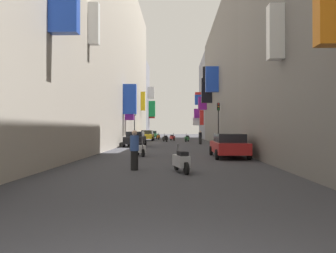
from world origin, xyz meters
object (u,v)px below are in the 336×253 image
(scooter_silver, at_px, (181,161))
(traffic_light_far_corner, at_px, (218,117))
(parked_car_yellow, at_px, (147,135))
(scooter_green, at_px, (187,138))
(scooter_orange, at_px, (158,137))
(scooter_black, at_px, (165,138))
(scooter_white, at_px, (140,149))
(parked_car_black, at_px, (135,139))
(pedestrian_crossing, at_px, (200,137))
(pedestrian_near_left, at_px, (134,150))
(scooter_red, at_px, (172,137))
(traffic_light_near_corner, at_px, (134,120))
(parked_car_green, at_px, (152,134))
(parked_car_red, at_px, (229,145))

(scooter_silver, distance_m, traffic_light_far_corner, 18.73)
(parked_car_yellow, relative_size, scooter_green, 2.47)
(parked_car_yellow, relative_size, scooter_silver, 2.46)
(parked_car_yellow, relative_size, scooter_orange, 2.35)
(scooter_black, relative_size, scooter_white, 1.04)
(parked_car_black, relative_size, pedestrian_crossing, 2.79)
(scooter_orange, relative_size, pedestrian_near_left, 1.12)
(scooter_white, xyz_separation_m, scooter_green, (3.75, 21.85, -0.00))
(scooter_red, height_order, scooter_green, same)
(pedestrian_near_left, distance_m, traffic_light_far_corner, 18.58)
(scooter_white, bearing_deg, scooter_black, 87.85)
(scooter_black, distance_m, scooter_white, 21.75)
(scooter_white, distance_m, scooter_green, 22.17)
(parked_car_black, distance_m, traffic_light_near_corner, 6.94)
(scooter_black, xyz_separation_m, pedestrian_crossing, (4.22, -6.29, 0.30))
(scooter_silver, bearing_deg, pedestrian_crossing, 83.78)
(parked_car_green, bearing_deg, scooter_black, -78.56)
(parked_car_green, bearing_deg, scooter_green, -67.41)
(parked_car_red, distance_m, traffic_light_near_corner, 20.06)
(scooter_red, relative_size, traffic_light_near_corner, 0.45)
(parked_car_red, height_order, scooter_black, parked_car_red)
(parked_car_yellow, xyz_separation_m, pedestrian_near_left, (2.57, -32.83, 0.05))
(parked_car_green, xyz_separation_m, scooter_black, (2.83, -13.96, -0.27))
(parked_car_black, xyz_separation_m, scooter_black, (2.55, 11.11, -0.31))
(scooter_red, relative_size, scooter_green, 1.01)
(scooter_white, bearing_deg, pedestrian_crossing, 71.96)
(parked_car_black, xyz_separation_m, traffic_light_near_corner, (-0.97, 6.57, 2.00))
(scooter_orange, bearing_deg, pedestrian_near_left, -88.22)
(parked_car_green, height_order, pedestrian_crossing, pedestrian_crossing)
(parked_car_black, relative_size, scooter_white, 2.34)
(parked_car_red, distance_m, pedestrian_crossing, 16.43)
(parked_car_green, height_order, traffic_light_near_corner, traffic_light_near_corner)
(scooter_silver, xyz_separation_m, scooter_green, (1.22, 29.41, -0.00))
(parked_car_green, relative_size, pedestrian_near_left, 2.66)
(scooter_red, bearing_deg, traffic_light_far_corner, -73.07)
(parked_car_red, bearing_deg, parked_car_green, 101.60)
(traffic_light_near_corner, xyz_separation_m, traffic_light_far_corner, (9.14, -6.62, 0.14))
(pedestrian_near_left, bearing_deg, scooter_black, 89.49)
(parked_car_red, relative_size, pedestrian_near_left, 2.64)
(scooter_black, bearing_deg, parked_car_green, 101.44)
(pedestrian_crossing, bearing_deg, parked_car_green, 109.18)
(scooter_black, relative_size, pedestrian_crossing, 1.24)
(scooter_black, distance_m, traffic_light_far_corner, 12.72)
(scooter_green, xyz_separation_m, traffic_light_near_corner, (-6.46, -4.64, 2.32))
(parked_car_yellow, relative_size, pedestrian_near_left, 2.64)
(parked_car_yellow, xyz_separation_m, parked_car_black, (0.28, -15.29, -0.02))
(parked_car_red, xyz_separation_m, traffic_light_near_corner, (-8.23, 18.18, 2.01))
(parked_car_red, bearing_deg, scooter_green, 94.43)
(scooter_white, bearing_deg, scooter_silver, -71.52)
(parked_car_yellow, xyz_separation_m, traffic_light_near_corner, (-0.70, -8.72, 1.99))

